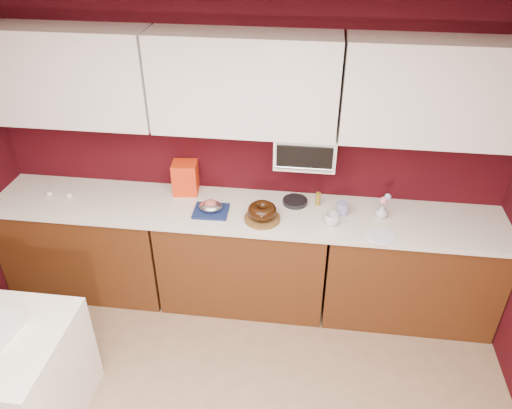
{
  "coord_description": "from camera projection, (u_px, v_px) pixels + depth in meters",
  "views": [
    {
      "loc": [
        0.51,
        -1.24,
        3.02
      ],
      "look_at": [
        0.12,
        1.84,
        1.02
      ],
      "focal_mm": 35.0,
      "sensor_mm": 36.0,
      "label": 1
    }
  ],
  "objects": [
    {
      "name": "cake_base",
      "position": [
        262.0,
        218.0,
        3.73
      ],
      "size": [
        0.35,
        0.35,
        0.03
      ],
      "primitive_type": "cylinder",
      "rotation": [
        0.0,
        0.0,
        -0.35
      ],
      "color": "brown",
      "rests_on": "countertop"
    },
    {
      "name": "coffee_mug",
      "position": [
        332.0,
        218.0,
        3.66
      ],
      "size": [
        0.11,
        0.11,
        0.11
      ],
      "primitive_type": "imported",
      "rotation": [
        0.0,
        0.0,
        0.23
      ],
      "color": "silver",
      "rests_on": "countertop"
    },
    {
      "name": "upper_cabinet_left",
      "position": [
        62.0,
        76.0,
        3.6
      ],
      "size": [
        1.31,
        0.33,
        0.7
      ],
      "primitive_type": "cube",
      "color": "white",
      "rests_on": "wall_back"
    },
    {
      "name": "flower_blue",
      "position": [
        388.0,
        197.0,
        3.69
      ],
      "size": [
        0.05,
        0.05,
        0.05
      ],
      "primitive_type": "sphere",
      "color": "#8CB4E0",
      "rests_on": "flower_vase"
    },
    {
      "name": "china_plate",
      "position": [
        381.0,
        237.0,
        3.55
      ],
      "size": [
        0.26,
        0.26,
        0.01
      ],
      "primitive_type": "cylinder",
      "rotation": [
        0.0,
        0.0,
        0.37
      ],
      "color": "white",
      "rests_on": "countertop"
    },
    {
      "name": "blue_jar",
      "position": [
        342.0,
        209.0,
        3.77
      ],
      "size": [
        0.12,
        0.12,
        0.1
      ],
      "primitive_type": "cylinder",
      "rotation": [
        0.0,
        0.0,
        0.43
      ],
      "color": "navy",
      "rests_on": "countertop"
    },
    {
      "name": "amber_bottle",
      "position": [
        318.0,
        199.0,
        3.88
      ],
      "size": [
        0.04,
        0.04,
        0.11
      ],
      "primitive_type": "cylinder",
      "rotation": [
        0.0,
        0.0,
        -0.04
      ],
      "color": "olive",
      "rests_on": "countertop"
    },
    {
      "name": "foil_ham_nest",
      "position": [
        211.0,
        206.0,
        3.79
      ],
      "size": [
        0.18,
        0.15,
        0.06
      ],
      "primitive_type": "ellipsoid",
      "rotation": [
        0.0,
        0.0,
        -0.03
      ],
      "color": "silver",
      "rests_on": "navy_towel"
    },
    {
      "name": "navy_towel",
      "position": [
        211.0,
        211.0,
        3.82
      ],
      "size": [
        0.27,
        0.23,
        0.02
      ],
      "primitive_type": "cube",
      "rotation": [
        0.0,
        0.0,
        0.03
      ],
      "color": "navy",
      "rests_on": "countertop"
    },
    {
      "name": "upper_cabinet_center",
      "position": [
        244.0,
        84.0,
        3.46
      ],
      "size": [
        1.31,
        0.33,
        0.7
      ],
      "primitive_type": "cube",
      "color": "white",
      "rests_on": "wall_back"
    },
    {
      "name": "flower_pink",
      "position": [
        383.0,
        200.0,
        3.69
      ],
      "size": [
        0.05,
        0.05,
        0.05
      ],
      "primitive_type": "sphere",
      "color": "pink",
      "rests_on": "flower_vase"
    },
    {
      "name": "flower_vase",
      "position": [
        382.0,
        211.0,
        3.74
      ],
      "size": [
        0.08,
        0.08,
        0.11
      ],
      "primitive_type": "imported",
      "rotation": [
        0.0,
        0.0,
        -0.07
      ],
      "color": "#B3C0CB",
      "rests_on": "countertop"
    },
    {
      "name": "bundt_cake",
      "position": [
        262.0,
        211.0,
        3.69
      ],
      "size": [
        0.27,
        0.27,
        0.09
      ],
      "primitive_type": "torus",
      "rotation": [
        0.0,
        0.0,
        -0.3
      ],
      "color": "black",
      "rests_on": "cake_base"
    },
    {
      "name": "dark_pan",
      "position": [
        295.0,
        201.0,
        3.92
      ],
      "size": [
        0.23,
        0.23,
        0.03
      ],
      "primitive_type": "cylinder",
      "rotation": [
        0.0,
        0.0,
        -0.23
      ],
      "color": "black",
      "rests_on": "countertop"
    },
    {
      "name": "egg_right",
      "position": [
        69.0,
        196.0,
        3.98
      ],
      "size": [
        0.06,
        0.05,
        0.04
      ],
      "primitive_type": "ellipsoid",
      "rotation": [
        0.0,
        0.0,
        -0.04
      ],
      "color": "silver",
      "rests_on": "countertop"
    },
    {
      "name": "roasted_ham",
      "position": [
        210.0,
        203.0,
        3.78
      ],
      "size": [
        0.11,
        0.1,
        0.06
      ],
      "primitive_type": "ellipsoid",
      "rotation": [
        0.0,
        0.0,
        -0.22
      ],
      "color": "#B45952",
      "rests_on": "foil_ham_nest"
    },
    {
      "name": "base_cabinet_right",
      "position": [
        409.0,
        271.0,
        3.96
      ],
      "size": [
        1.31,
        0.58,
        0.86
      ],
      "primitive_type": "cube",
      "color": "#4E280F",
      "rests_on": "floor"
    },
    {
      "name": "base_cabinet_left",
      "position": [
        89.0,
        244.0,
        4.25
      ],
      "size": [
        1.31,
        0.58,
        0.86
      ],
      "primitive_type": "cube",
      "color": "#4E280F",
      "rests_on": "floor"
    },
    {
      "name": "ceiling",
      "position": [
        128.0,
        109.0,
        1.37
      ],
      "size": [
        4.0,
        4.5,
        0.02
      ],
      "primitive_type": "cube",
      "color": "white",
      "rests_on": "wall_back"
    },
    {
      "name": "toaster_oven",
      "position": [
        305.0,
        148.0,
        3.68
      ],
      "size": [
        0.45,
        0.3,
        0.25
      ],
      "primitive_type": "cube",
      "color": "white",
      "rests_on": "upper_cabinet_center"
    },
    {
      "name": "countertop",
      "position": [
        243.0,
        212.0,
        3.86
      ],
      "size": [
        4.0,
        0.62,
        0.04
      ],
      "primitive_type": "cube",
      "color": "silver",
      "rests_on": "base_cabinet_center"
    },
    {
      "name": "pandoro_box",
      "position": [
        185.0,
        178.0,
        4.0
      ],
      "size": [
        0.21,
        0.2,
        0.27
      ],
      "primitive_type": "cube",
      "rotation": [
        0.0,
        0.0,
        0.11
      ],
      "color": "red",
      "rests_on": "countertop"
    },
    {
      "name": "wall_back",
      "position": [
        248.0,
        151.0,
        3.92
      ],
      "size": [
        4.0,
        0.02,
        2.5
      ],
      "primitive_type": "cube",
      "color": "#35070C",
      "rests_on": "floor"
    },
    {
      "name": "toaster_oven_door",
      "position": [
        304.0,
        158.0,
        3.55
      ],
      "size": [
        0.4,
        0.02,
        0.18
      ],
      "primitive_type": "cube",
      "color": "black",
      "rests_on": "toaster_oven"
    },
    {
      "name": "toaster_oven_handle",
      "position": [
        304.0,
        168.0,
        3.58
      ],
      "size": [
        0.42,
        0.02,
        0.02
      ],
      "primitive_type": "cylinder",
      "rotation": [
        0.0,
        1.57,
        0.0
      ],
      "color": "silver",
      "rests_on": "toaster_oven"
    },
    {
      "name": "upper_cabinet_right",
      "position": [
        442.0,
        93.0,
        3.31
      ],
      "size": [
        1.31,
        0.33,
        0.7
      ],
      "primitive_type": "cube",
      "color": "white",
      "rests_on": "wall_back"
    },
    {
      "name": "egg_left",
      "position": [
        49.0,
        194.0,
        4.01
      ],
      "size": [
        0.07,
        0.06,
        0.04
      ],
      "primitive_type": "ellipsoid",
      "rotation": [
        0.0,
        0.0,
        0.43
      ],
      "color": "silver",
      "rests_on": "countertop"
    },
    {
      "name": "base_cabinet_center",
      "position": [
        244.0,
        257.0,
        4.11
      ],
      "size": [
        1.31,
        0.58,
        0.86
      ],
      "primitive_type": "cube",
      "color": "#4E280F",
      "rests_on": "floor"
    }
  ]
}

